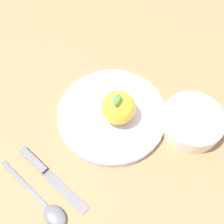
% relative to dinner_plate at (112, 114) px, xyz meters
% --- Properties ---
extents(ground_plane, '(2.40, 2.40, 0.00)m').
position_rel_dinner_plate_xyz_m(ground_plane, '(0.03, -0.01, -0.01)').
color(ground_plane, olive).
extents(dinner_plate, '(0.24, 0.24, 0.02)m').
position_rel_dinner_plate_xyz_m(dinner_plate, '(0.00, 0.00, 0.00)').
color(dinner_plate, silver).
rests_on(dinner_plate, ground_plane).
extents(apple, '(0.07, 0.07, 0.08)m').
position_rel_dinner_plate_xyz_m(apple, '(0.00, 0.02, 0.04)').
color(apple, gold).
rests_on(apple, dinner_plate).
extents(side_bowl, '(0.13, 0.13, 0.04)m').
position_rel_dinner_plate_xyz_m(side_bowl, '(-0.04, 0.17, 0.01)').
color(side_bowl, silver).
rests_on(side_bowl, ground_plane).
extents(knife, '(0.07, 0.18, 0.01)m').
position_rel_dinner_plate_xyz_m(knife, '(0.17, -0.07, -0.01)').
color(knife, '#59595E').
rests_on(knife, ground_plane).
extents(spoon, '(0.08, 0.18, 0.01)m').
position_rel_dinner_plate_xyz_m(spoon, '(0.23, -0.03, -0.01)').
color(spoon, '#59595E').
rests_on(spoon, ground_plane).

